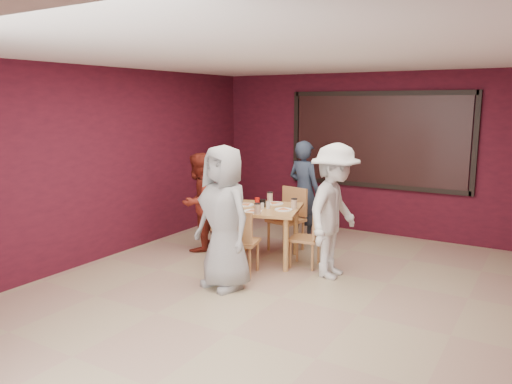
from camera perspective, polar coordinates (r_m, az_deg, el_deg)
The scene contains 11 objects.
floor at distance 6.09m, azimuth 2.90°, elevation -11.90°, with size 7.00×7.00×0.00m, color tan.
window_blinds at distance 8.86m, azimuth 13.70°, elevation 5.79°, with size 3.00×0.02×1.50m, color black.
dining_table at distance 7.22m, azimuth 0.92°, elevation -2.56°, with size 1.25×1.25×0.94m.
chair_front at distance 6.64m, azimuth -1.91°, elevation -5.36°, with size 0.53×0.53×0.90m.
chair_back at distance 7.83m, azimuth 3.83°, elevation -2.64°, with size 0.55×0.55×0.97m.
chair_left at distance 7.63m, azimuth -3.56°, elevation -3.82°, with size 0.45×0.45×0.78m.
chair_right at distance 7.03m, azimuth 6.15°, elevation -4.92°, with size 0.45×0.45×0.81m.
diner_front at distance 6.15m, azimuth -3.70°, elevation -2.94°, with size 0.87×0.57×1.79m, color #989898.
diner_back at distance 8.31m, azimuth 5.52°, elevation 0.11°, with size 0.61×0.40×1.68m, color #29354A.
diner_left at distance 7.80m, azimuth -6.58°, elevation -1.15°, with size 0.74×0.58×1.53m, color maroon.
diner_right at distance 6.59m, azimuth 8.95°, elevation -2.19°, with size 1.15×0.66×1.78m, color silver.
Camera 1 is at (2.66, -4.97, 2.29)m, focal length 35.00 mm.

